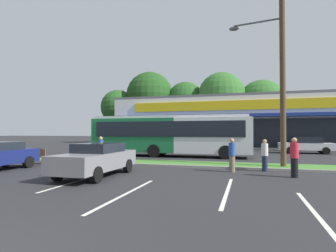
{
  "coord_description": "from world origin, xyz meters",
  "views": [
    {
      "loc": [
        4.43,
        -2.09,
        1.95
      ],
      "look_at": [
        -1.39,
        18.1,
        2.42
      ],
      "focal_mm": 29.3,
      "sensor_mm": 36.0,
      "label": 1
    }
  ],
  "objects_px": {
    "car_1": "(118,143)",
    "pedestrian_near_bench": "(232,155)",
    "car_0": "(306,145)",
    "city_bus": "(170,134)",
    "pedestrian_mid": "(265,155)",
    "pedestrian_far": "(294,157)",
    "car_4": "(97,159)",
    "pedestrian_by_pole": "(101,151)",
    "bus_stop_bench": "(36,156)",
    "car_2": "(216,144)",
    "utility_pole": "(280,57)"
  },
  "relations": [
    {
      "from": "utility_pole",
      "to": "pedestrian_mid",
      "type": "distance_m",
      "value": 5.45
    },
    {
      "from": "car_2",
      "to": "pedestrian_far",
      "type": "xyz_separation_m",
      "value": [
        4.92,
        -14.61,
        0.11
      ]
    },
    {
      "from": "car_0",
      "to": "pedestrian_far",
      "type": "bearing_deg",
      "value": 77.51
    },
    {
      "from": "utility_pole",
      "to": "car_1",
      "type": "xyz_separation_m",
      "value": [
        -15.37,
        11.55,
        -5.23
      ]
    },
    {
      "from": "utility_pole",
      "to": "car_4",
      "type": "relative_size",
      "value": 2.44
    },
    {
      "from": "utility_pole",
      "to": "pedestrian_far",
      "type": "distance_m",
      "value": 5.96
    },
    {
      "from": "car_4",
      "to": "pedestrian_by_pole",
      "type": "bearing_deg",
      "value": -152.49
    },
    {
      "from": "pedestrian_mid",
      "to": "pedestrian_by_pole",
      "type": "bearing_deg",
      "value": -42.32
    },
    {
      "from": "car_4",
      "to": "utility_pole",
      "type": "bearing_deg",
      "value": 121.7
    },
    {
      "from": "car_2",
      "to": "pedestrian_far",
      "type": "bearing_deg",
      "value": 108.6
    },
    {
      "from": "bus_stop_bench",
      "to": "car_1",
      "type": "distance_m",
      "value": 13.56
    },
    {
      "from": "bus_stop_bench",
      "to": "pedestrian_by_pole",
      "type": "distance_m",
      "value": 4.14
    },
    {
      "from": "bus_stop_bench",
      "to": "pedestrian_by_pole",
      "type": "height_order",
      "value": "pedestrian_by_pole"
    },
    {
      "from": "car_1",
      "to": "pedestrian_mid",
      "type": "bearing_deg",
      "value": 138.25
    },
    {
      "from": "utility_pole",
      "to": "pedestrian_mid",
      "type": "xyz_separation_m",
      "value": [
        -0.9,
        -1.37,
        -5.2
      ]
    },
    {
      "from": "city_bus",
      "to": "bus_stop_bench",
      "type": "distance_m",
      "value": 9.84
    },
    {
      "from": "pedestrian_by_pole",
      "to": "pedestrian_mid",
      "type": "relative_size",
      "value": 1.06
    },
    {
      "from": "utility_pole",
      "to": "pedestrian_mid",
      "type": "bearing_deg",
      "value": -123.27
    },
    {
      "from": "pedestrian_by_pole",
      "to": "utility_pole",
      "type": "bearing_deg",
      "value": -143.96
    },
    {
      "from": "bus_stop_bench",
      "to": "car_2",
      "type": "xyz_separation_m",
      "value": [
        9.46,
        13.55,
        0.25
      ]
    },
    {
      "from": "car_1",
      "to": "pedestrian_near_bench",
      "type": "relative_size",
      "value": 2.54
    },
    {
      "from": "city_bus",
      "to": "pedestrian_far",
      "type": "xyz_separation_m",
      "value": [
        7.9,
        -8.36,
        -0.9
      ]
    },
    {
      "from": "pedestrian_mid",
      "to": "pedestrian_far",
      "type": "bearing_deg",
      "value": 81.86
    },
    {
      "from": "car_4",
      "to": "bus_stop_bench",
      "type": "bearing_deg",
      "value": -117.12
    },
    {
      "from": "city_bus",
      "to": "pedestrian_mid",
      "type": "bearing_deg",
      "value": -45.07
    },
    {
      "from": "city_bus",
      "to": "pedestrian_near_bench",
      "type": "height_order",
      "value": "city_bus"
    },
    {
      "from": "car_2",
      "to": "car_1",
      "type": "bearing_deg",
      "value": 0.24
    },
    {
      "from": "pedestrian_near_bench",
      "to": "pedestrian_mid",
      "type": "relative_size",
      "value": 1.03
    },
    {
      "from": "city_bus",
      "to": "pedestrian_by_pole",
      "type": "relative_size",
      "value": 7.6
    },
    {
      "from": "pedestrian_near_bench",
      "to": "city_bus",
      "type": "bearing_deg",
      "value": 1.25
    },
    {
      "from": "car_0",
      "to": "pedestrian_by_pole",
      "type": "distance_m",
      "value": 18.84
    },
    {
      "from": "bus_stop_bench",
      "to": "pedestrian_mid",
      "type": "distance_m",
      "value": 13.29
    },
    {
      "from": "pedestrian_mid",
      "to": "pedestrian_far",
      "type": "height_order",
      "value": "pedestrian_far"
    },
    {
      "from": "pedestrian_far",
      "to": "city_bus",
      "type": "bearing_deg",
      "value": 179.09
    },
    {
      "from": "car_2",
      "to": "pedestrian_mid",
      "type": "bearing_deg",
      "value": 106.4
    },
    {
      "from": "city_bus",
      "to": "pedestrian_far",
      "type": "height_order",
      "value": "city_bus"
    },
    {
      "from": "bus_stop_bench",
      "to": "car_0",
      "type": "relative_size",
      "value": 0.35
    },
    {
      "from": "city_bus",
      "to": "pedestrian_near_bench",
      "type": "xyz_separation_m",
      "value": [
        5.24,
        -7.43,
        -0.94
      ]
    },
    {
      "from": "pedestrian_mid",
      "to": "city_bus",
      "type": "bearing_deg",
      "value": -86.55
    },
    {
      "from": "utility_pole",
      "to": "car_2",
      "type": "height_order",
      "value": "utility_pole"
    },
    {
      "from": "car_0",
      "to": "city_bus",
      "type": "bearing_deg",
      "value": 29.86
    },
    {
      "from": "city_bus",
      "to": "car_1",
      "type": "relative_size",
      "value": 3.06
    },
    {
      "from": "utility_pole",
      "to": "pedestrian_near_bench",
      "type": "bearing_deg",
      "value": -139.47
    },
    {
      "from": "car_0",
      "to": "car_4",
      "type": "xyz_separation_m",
      "value": [
        -11.64,
        -16.79,
        0.01
      ]
    },
    {
      "from": "city_bus",
      "to": "car_1",
      "type": "distance_m",
      "value": 9.93
    },
    {
      "from": "bus_stop_bench",
      "to": "pedestrian_far",
      "type": "height_order",
      "value": "pedestrian_far"
    },
    {
      "from": "car_1",
      "to": "pedestrian_mid",
      "type": "xyz_separation_m",
      "value": [
        14.47,
        -12.92,
        0.04
      ]
    },
    {
      "from": "bus_stop_bench",
      "to": "pedestrian_far",
      "type": "distance_m",
      "value": 14.42
    },
    {
      "from": "car_4",
      "to": "pedestrian_mid",
      "type": "distance_m",
      "value": 8.14
    },
    {
      "from": "city_bus",
      "to": "car_4",
      "type": "relative_size",
      "value": 2.78
    }
  ]
}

